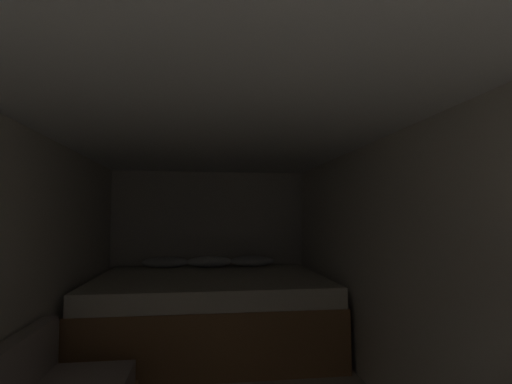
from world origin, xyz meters
TOP-DOWN VIEW (x-y plane):
  - wall_back at (0.00, 5.15)m, footprint 2.74×0.05m
  - wall_left at (-1.34, 2.34)m, footprint 0.05×5.56m
  - wall_right at (1.34, 2.34)m, footprint 0.05×5.56m
  - ceiling_slab at (0.00, 2.34)m, footprint 2.74×5.56m
  - bed at (0.00, 4.12)m, footprint 2.52×1.94m

SIDE VIEW (x-z plane):
  - bed at x=0.00m, z-range -0.06..0.86m
  - wall_back at x=0.00m, z-range 0.00..2.07m
  - wall_left at x=-1.34m, z-range 0.00..2.07m
  - wall_right at x=1.34m, z-range 0.00..2.07m
  - ceiling_slab at x=0.00m, z-range 2.07..2.12m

